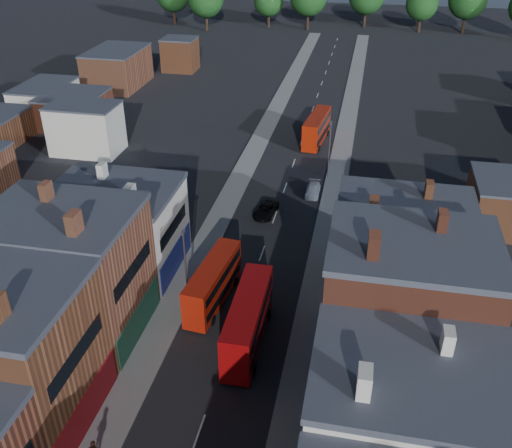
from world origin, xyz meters
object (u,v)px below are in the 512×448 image
at_px(car_2, 266,210).
at_px(car_3, 313,190).
at_px(bus_1, 248,320).
at_px(ped_3, 314,383).
at_px(bus_0, 213,283).
at_px(bus_2, 317,128).

distance_m(car_2, car_3, 8.14).
distance_m(bus_1, ped_3, 7.84).
relative_size(car_2, ped_3, 2.55).
bearing_deg(bus_1, bus_0, 131.24).
bearing_deg(bus_1, bus_2, 88.49).
bearing_deg(car_3, bus_2, 94.74).
height_order(bus_0, car_2, bus_0).
bearing_deg(bus_1, car_3, 84.90).
xyz_separation_m(bus_1, bus_2, (0.76, 46.59, -0.14)).
bearing_deg(bus_2, bus_0, -90.82).
distance_m(bus_0, bus_2, 41.98).
relative_size(bus_0, ped_3, 5.31).
distance_m(bus_0, ped_3, 14.30).
relative_size(bus_2, ped_3, 5.56).
height_order(bus_0, car_3, bus_0).
height_order(bus_1, ped_3, bus_1).
height_order(bus_2, car_2, bus_2).
xyz_separation_m(bus_2, car_3, (1.54, -17.54, -1.75)).
bearing_deg(car_2, bus_0, -87.94).
relative_size(bus_0, car_2, 2.08).
height_order(car_2, ped_3, ped_3).
bearing_deg(ped_3, car_2, 3.74).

